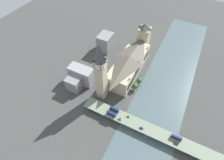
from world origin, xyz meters
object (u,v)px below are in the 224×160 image
object	(u,v)px
double_decker_bus_rear	(177,137)
car_southbound_lead	(176,143)
road_bridge	(148,129)
double_decker_bus_lead	(111,114)
double_decker_bus_mid	(114,109)
car_northbound_lead	(120,119)
parliament_hall	(129,65)
clock_tower	(101,72)
victoria_tower	(144,38)
car_northbound_mid	(141,128)
car_southbound_mid	(128,116)

from	to	relation	value
double_decker_bus_rear	car_southbound_lead	size ratio (longest dim) A/B	2.43
car_southbound_lead	road_bridge	bearing A→B (deg)	-5.68
road_bridge	car_southbound_lead	bearing A→B (deg)	174.32
double_decker_bus_lead	double_decker_bus_mid	world-z (taller)	double_decker_bus_mid
double_decker_bus_mid	car_northbound_lead	bearing A→B (deg)	145.80
parliament_hall	car_northbound_lead	bearing A→B (deg)	106.40
road_bridge	car_northbound_lead	bearing A→B (deg)	6.51
clock_tower	road_bridge	size ratio (longest dim) A/B	0.51
clock_tower	car_northbound_lead	size ratio (longest dim) A/B	17.87
double_decker_bus_mid	double_decker_bus_lead	bearing A→B (deg)	86.93
victoria_tower	car_northbound_mid	size ratio (longest dim) A/B	12.09
clock_tower	double_decker_bus_rear	distance (m)	104.41
clock_tower	road_bridge	xyz separation A→B (m)	(-68.61, 20.85, -37.15)
car_southbound_lead	double_decker_bus_lead	bearing A→B (deg)	0.09
victoria_tower	parliament_hall	bearing A→B (deg)	90.06
double_decker_bus_rear	car_northbound_lead	distance (m)	61.34
road_bridge	car_northbound_mid	world-z (taller)	car_northbound_mid
clock_tower	double_decker_bus_lead	distance (m)	48.22
car_northbound_lead	car_southbound_mid	bearing A→B (deg)	-134.52
clock_tower	road_bridge	world-z (taller)	clock_tower
car_southbound_mid	parliament_hall	bearing A→B (deg)	-67.12
double_decker_bus_mid	parliament_hall	bearing A→B (deg)	-80.18
parliament_hall	double_decker_bus_mid	xyz separation A→B (m)	(-12.04, 69.57, -5.42)
clock_tower	double_decker_bus_rear	xyz separation A→B (m)	(-97.26, 18.09, -33.40)
road_bridge	double_decker_bus_lead	xyz separation A→B (m)	(43.22, 3.08, 3.85)
road_bridge	car_northbound_mid	size ratio (longest dim) A/B	37.30
double_decker_bus_mid	car_northbound_lead	distance (m)	12.91
car_southbound_mid	double_decker_bus_mid	bearing A→B (deg)	-0.63
victoria_tower	car_northbound_mid	world-z (taller)	victoria_tower
road_bridge	car_southbound_lead	world-z (taller)	car_southbound_lead
double_decker_bus_lead	road_bridge	bearing A→B (deg)	-175.93
car_northbound_mid	car_southbound_mid	world-z (taller)	car_northbound_mid
victoria_tower	car_southbound_lead	distance (m)	156.87
road_bridge	double_decker_bus_rear	size ratio (longest dim) A/B	14.70
parliament_hall	car_southbound_lead	world-z (taller)	parliament_hall
car_northbound_mid	parliament_hall	bearing A→B (deg)	-57.92
road_bridge	double_decker_bus_mid	distance (m)	43.19
double_decker_bus_mid	car_northbound_mid	size ratio (longest dim) A/B	2.63
victoria_tower	car_northbound_lead	xyz separation A→B (m)	(-22.64, 131.68, -16.25)
clock_tower	double_decker_bus_mid	xyz separation A→B (m)	(-25.74, 17.38, -33.24)
double_decker_bus_mid	road_bridge	bearing A→B (deg)	175.37
victoria_tower	car_southbound_mid	bearing A→B (deg)	103.31
clock_tower	parliament_hall	bearing A→B (deg)	-104.71
double_decker_bus_rear	road_bridge	bearing A→B (deg)	5.50
double_decker_bus_lead	car_northbound_lead	world-z (taller)	double_decker_bus_lead
car_northbound_mid	double_decker_bus_rear	bearing A→B (deg)	-170.75
victoria_tower	double_decker_bus_lead	world-z (taller)	victoria_tower
double_decker_bus_mid	car_southbound_lead	size ratio (longest dim) A/B	2.51
double_decker_bus_mid	double_decker_bus_rear	distance (m)	71.53
car_northbound_lead	clock_tower	bearing A→B (deg)	-34.07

